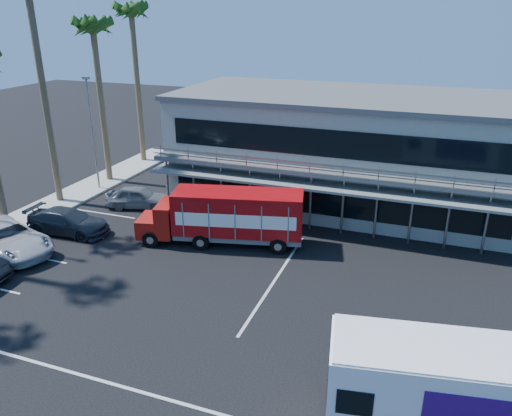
% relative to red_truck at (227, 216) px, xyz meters
% --- Properties ---
extents(ground, '(120.00, 120.00, 0.00)m').
position_rel_red_truck_xyz_m(ground, '(1.81, -5.90, -1.69)').
color(ground, black).
rests_on(ground, ground).
extents(building, '(22.40, 12.00, 7.30)m').
position_rel_red_truck_xyz_m(building, '(4.81, 9.03, 1.96)').
color(building, gray).
rests_on(building, ground).
extents(curb_strip, '(3.00, 32.00, 0.16)m').
position_rel_red_truck_xyz_m(curb_strip, '(-13.19, 0.10, -1.61)').
color(curb_strip, '#A5A399').
rests_on(curb_strip, ground).
extents(palm_d, '(2.80, 2.80, 14.75)m').
position_rel_red_truck_xyz_m(palm_d, '(-13.39, 2.10, 11.11)').
color(palm_d, brown).
rests_on(palm_d, ground).
extents(palm_e, '(2.80, 2.80, 12.25)m').
position_rel_red_truck_xyz_m(palm_e, '(-12.89, 7.10, 8.88)').
color(palm_e, brown).
rests_on(palm_e, ground).
extents(palm_f, '(2.80, 2.80, 13.25)m').
position_rel_red_truck_xyz_m(palm_f, '(-13.29, 12.60, 9.77)').
color(palm_f, brown).
rests_on(palm_f, ground).
extents(light_pole_far, '(0.50, 0.25, 8.09)m').
position_rel_red_truck_xyz_m(light_pole_far, '(-12.39, 5.10, 2.81)').
color(light_pole_far, gray).
rests_on(light_pole_far, ground).
extents(red_truck, '(9.42, 4.18, 3.09)m').
position_rel_red_truck_xyz_m(red_truck, '(0.00, 0.00, 0.00)').
color(red_truck, '#A0130C').
rests_on(red_truck, ground).
extents(white_van, '(7.40, 3.60, 3.47)m').
position_rel_red_truck_xyz_m(white_van, '(11.65, -10.65, 0.14)').
color(white_van, white).
rests_on(white_van, ground).
extents(parked_car_c, '(6.54, 4.48, 1.66)m').
position_rel_red_truck_xyz_m(parked_car_c, '(-10.69, -5.10, -0.86)').
color(parked_car_c, '#BBBBBD').
rests_on(parked_car_c, ground).
extents(parked_car_d, '(5.04, 2.20, 1.44)m').
position_rel_red_truck_xyz_m(parked_car_d, '(-9.34, -1.90, -0.97)').
color(parked_car_d, '#282E35').
rests_on(parked_car_d, ground).
extents(parked_car_e, '(4.49, 2.81, 1.43)m').
position_rel_red_truck_xyz_m(parked_car_e, '(-7.71, 3.05, -0.98)').
color(parked_car_e, slate).
rests_on(parked_car_e, ground).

